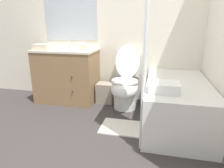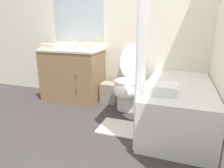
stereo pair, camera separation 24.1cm
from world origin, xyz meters
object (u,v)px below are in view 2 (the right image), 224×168
bath_towel_folded (161,89)px  toilet (129,86)px  bath_mat (120,128)px  tissue_box (89,46)px  hand_towel_folded (49,46)px  sink_faucet (78,45)px  bathtub (178,105)px  vanity_cabinet (73,74)px  wastebasket (110,93)px

bath_towel_folded → toilet: bearing=124.9°
toilet → bath_mat: bearing=-84.7°
tissue_box → hand_towel_folded: (-0.58, -0.19, -0.00)m
toilet → tissue_box: tissue_box is taller
sink_faucet → bathtub: (1.63, -0.63, -0.59)m
hand_towel_folded → bath_mat: hand_towel_folded is taller
bath_towel_folded → tissue_box: bearing=143.6°
sink_faucet → tissue_box: 0.31m
toilet → sink_faucet: bearing=162.5°
toilet → bathtub: bearing=-26.1°
vanity_cabinet → toilet: size_ratio=1.04×
hand_towel_folded → bath_mat: 1.67m
vanity_cabinet → bath_towel_folded: vanity_cabinet is taller
bathtub → vanity_cabinet: bearing=165.2°
tissue_box → toilet: bearing=-12.1°
sink_faucet → bath_towel_folded: 1.80m
bathtub → bath_towel_folded: bath_towel_folded is taller
tissue_box → bath_towel_folded: bearing=-36.4°
sink_faucet → wastebasket: bearing=-14.9°
hand_towel_folded → wastebasket: bearing=11.0°
tissue_box → bathtub: bearing=-19.4°
sink_faucet → toilet: bearing=-17.5°
vanity_cabinet → bathtub: size_ratio=0.66×
vanity_cabinet → bath_towel_folded: 1.68m
toilet → bath_mat: toilet is taller
vanity_cabinet → tissue_box: tissue_box is taller
sink_faucet → bath_mat: size_ratio=0.29×
sink_faucet → hand_towel_folded: 0.46m
sink_faucet → hand_towel_folded: bearing=-132.3°
vanity_cabinet → hand_towel_folded: 0.56m
tissue_box → bath_mat: tissue_box is taller
wastebasket → bath_towel_folded: (0.85, -0.86, 0.42)m
wastebasket → bath_mat: bearing=-62.3°
bathtub → hand_towel_folded: size_ratio=5.94×
vanity_cabinet → bath_towel_folded: size_ratio=3.11×
sink_faucet → hand_towel_folded: sink_faucet is taller
vanity_cabinet → sink_faucet: bearing=90.0°
bath_towel_folded → hand_towel_folded: bearing=158.7°
vanity_cabinet → bathtub: vanity_cabinet is taller
vanity_cabinet → wastebasket: bearing=3.9°
sink_faucet → hand_towel_folded: (-0.31, -0.34, 0.01)m
toilet → bath_towel_folded: toilet is taller
bathtub → wastebasket: bearing=155.3°
hand_towel_folded → vanity_cabinet: bearing=23.8°
vanity_cabinet → bathtub: (1.63, -0.43, -0.15)m
wastebasket → bath_mat: (0.40, -0.76, -0.15)m
bathtub → bath_towel_folded: (-0.18, -0.39, 0.31)m
vanity_cabinet → bath_towel_folded: bearing=-29.5°
vanity_cabinet → sink_faucet: sink_faucet is taller
vanity_cabinet → bath_mat: vanity_cabinet is taller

